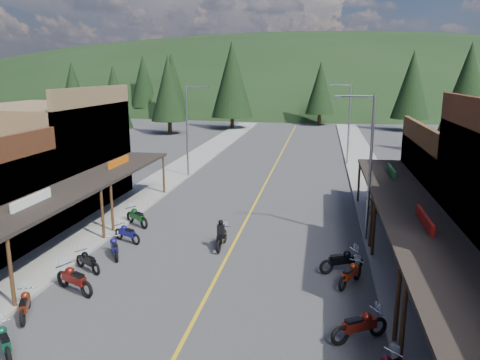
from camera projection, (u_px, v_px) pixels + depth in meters
The scene contains 31 objects.
ground at pixel (206, 298), 19.36m from camera, with size 220.00×220.00×0.00m, color #38383A.
centerline at pixel (265, 185), 38.56m from camera, with size 0.15×90.00×0.01m, color gold.
sidewalk_west at pixel (164, 180), 40.00m from camera, with size 3.40×94.00×0.15m, color gray.
sidewalk_east at pixel (373, 189), 37.08m from camera, with size 3.40×94.00×0.15m, color gray.
shop_west_3 at pixel (48, 157), 31.73m from camera, with size 10.90×10.20×8.20m.
shop_east_3 at pixel (480, 187), 27.33m from camera, with size 10.90×10.20×6.20m.
streetlight_1 at pixel (189, 127), 40.64m from camera, with size 2.16×0.18×8.00m.
streetlight_2 at pixel (368, 162), 24.87m from camera, with size 2.16×0.18×8.00m.
streetlight_3 at pixel (348, 121), 45.98m from camera, with size 2.16×0.18×8.00m.
ridge_hill at pixel (308, 101), 148.93m from camera, with size 310.00×140.00×60.00m, color black.
pine_0 at pixel (73, 87), 84.12m from camera, with size 5.04×5.04×11.00m.
pine_1 at pixel (172, 82), 88.94m from camera, with size 5.88×5.88×12.50m.
pine_2 at pixel (232, 79), 74.91m from camera, with size 6.72×6.72×14.00m.
pine_3 at pixel (320, 88), 80.57m from camera, with size 5.04×5.04×11.00m.
pine_4 at pixel (412, 85), 72.30m from camera, with size 5.88×5.88×12.50m.
pine_7 at pixel (144, 81), 96.04m from camera, with size 5.88×5.88×12.50m.
pine_8 at pixel (114, 97), 60.10m from camera, with size 4.48×4.48×10.00m.
pine_10 at pixel (169, 88), 68.84m from camera, with size 5.38×5.38×11.60m.
pine_11 at pixel (468, 90), 50.86m from camera, with size 5.82×5.82×12.40m.
bike_west_5 at pixel (4, 340), 15.30m from camera, with size 0.66×1.98×1.13m, color #0E462F, non-canonical shape.
bike_west_6 at pixel (25, 304), 17.71m from camera, with size 0.65×1.96×1.12m, color maroon, non-canonical shape.
bike_west_7 at pixel (74, 278), 19.68m from camera, with size 0.77×2.30×1.32m, color maroon, non-canonical shape.
bike_west_8 at pixel (88, 260), 21.82m from camera, with size 0.63×1.90×1.09m, color black, non-canonical shape.
bike_west_9 at pixel (114, 247), 23.49m from camera, with size 0.65×1.96×1.12m, color navy, non-canonical shape.
bike_west_10 at pixel (127, 232), 25.55m from camera, with size 0.66×1.97×1.13m, color navy, non-canonical shape.
bike_west_11 at pixel (137, 216), 28.26m from camera, with size 0.74×2.21×1.26m, color #0D4217, non-canonical shape.
bike_east_7 at pixel (360, 324), 16.11m from camera, with size 0.73×2.20×1.26m, color maroon, non-canonical shape.
bike_east_8 at pixel (350, 273), 20.36m from camera, with size 0.67×2.02×1.15m, color #A02A0B, non-canonical shape.
bike_east_9 at pixel (342, 260), 21.70m from camera, with size 0.73×2.18×1.25m, color black, non-canonical shape.
rider_on_bike at pixel (222, 236), 24.67m from camera, with size 0.72×2.16×1.64m.
pedestrian_east_b at pixel (372, 199), 30.18m from camera, with size 0.92×0.53×1.90m, color #4C3430.
Camera 1 is at (4.46, -17.26, 9.12)m, focal length 35.00 mm.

